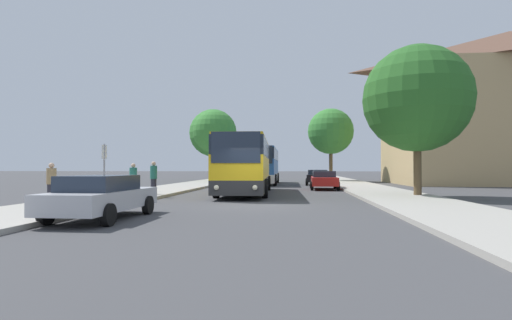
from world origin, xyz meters
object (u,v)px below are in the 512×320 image
(pedestrian_waiting_far, at_px, (133,180))
(tree_right_near, at_px, (417,99))
(bus_front, at_px, (246,165))
(parked_car_left_curb, at_px, (102,196))
(pedestrian_waiting_near, at_px, (51,183))
(parked_car_right_near, at_px, (324,179))
(pedestrian_walking_back, at_px, (154,178))
(tree_left_far, at_px, (214,132))
(tree_left_near, at_px, (213,133))
(bus_stop_sign, at_px, (104,165))
(bus_middle, at_px, (264,165))
(parked_car_right_far, at_px, (318,177))
(tree_right_mid, at_px, (331,131))

(pedestrian_waiting_far, distance_m, tree_right_near, 15.16)
(pedestrian_waiting_far, bearing_deg, bus_front, -5.97)
(bus_front, xyz_separation_m, parked_car_left_curb, (-2.93, -12.26, -1.03))
(parked_car_left_curb, xyz_separation_m, pedestrian_waiting_near, (-3.71, 3.25, 0.25))
(parked_car_right_near, bearing_deg, pedestrian_walking_back, 43.64)
(bus_front, height_order, tree_left_far, tree_left_far)
(tree_left_near, bearing_deg, tree_left_far, -77.66)
(bus_stop_sign, xyz_separation_m, pedestrian_walking_back, (0.84, 3.82, -0.65))
(bus_middle, bearing_deg, tree_left_near, 126.59)
(pedestrian_waiting_far, bearing_deg, parked_car_right_near, -5.00)
(parked_car_right_near, relative_size, tree_left_far, 0.64)
(parked_car_right_near, distance_m, parked_car_right_far, 6.99)
(tree_left_near, bearing_deg, parked_car_right_far, -42.14)
(pedestrian_waiting_far, relative_size, pedestrian_walking_back, 0.93)
(bus_middle, xyz_separation_m, parked_car_right_far, (4.98, -1.73, -1.07))
(parked_car_right_far, height_order, tree_left_far, tree_left_far)
(bus_front, xyz_separation_m, pedestrian_waiting_far, (-5.01, -4.90, -0.77))
(parked_car_left_curb, bearing_deg, tree_left_near, 96.94)
(bus_stop_sign, bearing_deg, tree_right_near, 18.43)
(parked_car_left_curb, relative_size, pedestrian_walking_back, 2.60)
(bus_middle, bearing_deg, tree_right_mid, 46.13)
(tree_right_near, bearing_deg, bus_middle, 119.69)
(tree_left_far, bearing_deg, parked_car_right_far, -22.03)
(bus_stop_sign, bearing_deg, tree_right_mid, 66.67)
(parked_car_left_curb, xyz_separation_m, tree_right_mid, (9.94, 33.68, 4.92))
(parked_car_left_curb, distance_m, pedestrian_waiting_near, 4.94)
(parked_car_right_far, distance_m, tree_right_mid, 10.57)
(bus_front, xyz_separation_m, tree_left_near, (-6.71, 22.85, 3.96))
(parked_car_right_near, bearing_deg, parked_car_right_far, -88.23)
(bus_front, height_order, tree_right_mid, tree_right_mid)
(pedestrian_walking_back, xyz_separation_m, tree_right_near, (13.84, 1.07, 4.15))
(bus_front, height_order, tree_right_near, tree_right_near)
(bus_stop_sign, bearing_deg, tree_left_far, 89.88)
(parked_car_left_curb, height_order, parked_car_right_near, parked_car_left_curb)
(parked_car_right_near, height_order, tree_left_far, tree_left_far)
(tree_right_mid, bearing_deg, parked_car_right_near, -96.92)
(tree_right_near, bearing_deg, parked_car_right_near, 119.35)
(bus_stop_sign, xyz_separation_m, tree_right_mid, (12.36, 28.65, 3.95))
(bus_middle, distance_m, pedestrian_walking_back, 18.00)
(parked_car_left_curb, relative_size, parked_car_right_near, 0.97)
(parked_car_left_curb, height_order, pedestrian_waiting_far, pedestrian_waiting_far)
(bus_stop_sign, distance_m, tree_left_far, 23.93)
(parked_car_right_far, xyz_separation_m, tree_left_far, (-10.30, 4.17, 4.54))
(bus_middle, relative_size, parked_car_right_far, 2.94)
(pedestrian_waiting_far, height_order, tree_right_near, tree_right_near)
(parked_car_right_near, bearing_deg, tree_left_near, -54.85)
(bus_stop_sign, relative_size, pedestrian_waiting_far, 1.51)
(bus_stop_sign, relative_size, tree_left_far, 0.34)
(pedestrian_walking_back, distance_m, tree_right_mid, 27.75)
(pedestrian_walking_back, relative_size, tree_left_far, 0.24)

